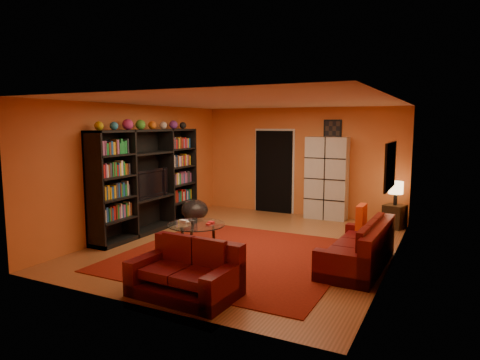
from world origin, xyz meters
The scene contains 20 objects.
floor centered at (0.00, 0.00, 0.00)m, with size 6.00×6.00×0.00m, color brown.
ceiling centered at (0.00, 0.00, 2.60)m, with size 6.00×6.00×0.00m, color white.
wall_back centered at (0.00, 3.00, 1.30)m, with size 6.00×6.00×0.00m, color #C9642C.
wall_front centered at (0.00, -3.00, 1.30)m, with size 6.00×6.00×0.00m, color #C9642C.
wall_left centered at (-2.50, 0.00, 1.30)m, with size 6.00×6.00×0.00m, color #C9642C.
wall_right centered at (2.50, 0.00, 1.30)m, with size 6.00×6.00×0.00m, color #C9642C.
rug centered at (0.10, -0.70, 0.01)m, with size 3.60×3.60×0.01m, color #5B110A.
doorway centered at (-0.70, 2.96, 1.02)m, with size 0.95×0.10×2.04m, color black.
wall_art_right centered at (2.48, -0.30, 1.60)m, with size 0.03×1.00×0.70m, color black.
wall_art_back centered at (0.75, 2.98, 2.05)m, with size 0.42×0.03×0.52m, color black.
entertainment_unit centered at (-2.27, 0.00, 1.05)m, with size 0.45×3.00×2.10m, color black.
tv centered at (-2.23, -0.09, 1.01)m, with size 0.13×1.01×0.58m, color black.
sofa centered at (2.13, -0.34, 0.29)m, with size 0.86×1.98×0.85m.
loveseat centered at (0.30, -2.42, 0.29)m, with size 1.40×0.88×0.85m.
throw_pillow centered at (1.95, 0.45, 0.63)m, with size 0.12×0.42×0.42m, color #F54B1B.
coffee_table centered at (-0.58, -0.84, 0.45)m, with size 0.99×0.99×0.49m.
storage_cabinet centered at (0.69, 2.80, 0.96)m, with size 0.96×0.43×1.91m, color #B0ADA3.
bowl_chair centered at (-1.87, 1.09, 0.28)m, with size 0.62×0.62×0.51m.
side_table centered at (2.25, 2.56, 0.25)m, with size 0.40×0.40×0.50m, color black.
table_lamp centered at (2.25, 2.56, 0.86)m, with size 0.30×0.30×0.50m.
Camera 1 is at (3.32, -6.92, 2.22)m, focal length 32.00 mm.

